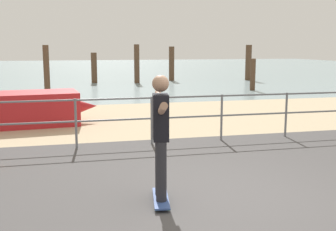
# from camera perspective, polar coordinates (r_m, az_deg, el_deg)

# --- Properties ---
(beach_strip) EXTENTS (24.00, 6.00, 0.04)m
(beach_strip) POSITION_cam_1_polar(r_m,az_deg,el_deg) (12.37, -3.07, -0.32)
(beach_strip) COLOR tan
(beach_strip) RESTS_ON ground
(sea_surface) EXTENTS (72.00, 50.00, 0.04)m
(sea_surface) POSITION_cam_1_polar(r_m,az_deg,el_deg) (40.11, -10.45, 6.29)
(sea_surface) COLOR #849EA3
(sea_surface) RESTS_ON ground
(railing_fence) EXTENTS (12.74, 0.05, 1.05)m
(railing_fence) POSITION_cam_1_polar(r_m,az_deg,el_deg) (8.71, -12.54, -0.03)
(railing_fence) COLOR slate
(railing_fence) RESTS_ON ground
(skateboard) EXTENTS (0.33, 0.82, 0.08)m
(skateboard) POSITION_cam_1_polar(r_m,az_deg,el_deg) (5.73, -0.98, -11.31)
(skateboard) COLOR #334C8C
(skateboard) RESTS_ON ground
(skateboarder) EXTENTS (0.33, 1.44, 1.65)m
(skateboarder) POSITION_cam_1_polar(r_m,az_deg,el_deg) (5.46, -1.01, -1.95)
(skateboarder) COLOR #26262B
(skateboarder) RESTS_ON skateboard
(groyne_post_1) EXTENTS (0.25, 0.25, 2.16)m
(groyne_post_1) POSITION_cam_1_polar(r_m,az_deg,el_deg) (18.57, -16.30, 5.93)
(groyne_post_1) COLOR #513826
(groyne_post_1) RESTS_ON ground
(groyne_post_2) EXTENTS (0.33, 0.33, 1.75)m
(groyne_post_2) POSITION_cam_1_polar(r_m,az_deg,el_deg) (24.41, -10.09, 6.43)
(groyne_post_2) COLOR #513826
(groyne_post_2) RESTS_ON ground
(groyne_post_3) EXTENTS (0.30, 0.30, 2.21)m
(groyne_post_3) POSITION_cam_1_polar(r_m,az_deg,el_deg) (23.93, -4.30, 7.05)
(groyne_post_3) COLOR #513826
(groyne_post_3) RESTS_ON ground
(groyne_post_4) EXTENTS (0.33, 0.33, 2.09)m
(groyne_post_4) POSITION_cam_1_polar(r_m,az_deg,el_deg) (25.65, 0.49, 7.10)
(groyne_post_4) COLOR #513826
(groyne_post_4) RESTS_ON ground
(groyne_post_5) EXTENTS (0.25, 0.25, 1.53)m
(groyne_post_5) POSITION_cam_1_polar(r_m,az_deg,el_deg) (20.31, 11.54, 5.49)
(groyne_post_5) COLOR #513826
(groyne_post_5) RESTS_ON ground
(groyne_post_6) EXTENTS (0.37, 0.37, 2.19)m
(groyne_post_6) POSITION_cam_1_polar(r_m,az_deg,el_deg) (26.49, 10.96, 7.11)
(groyne_post_6) COLOR #513826
(groyne_post_6) RESTS_ON ground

